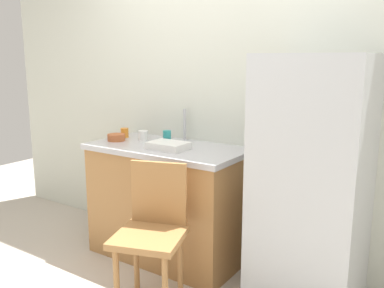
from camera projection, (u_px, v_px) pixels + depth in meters
The scene contains 11 objects.
back_wall at pixel (227, 90), 3.15m from camera, with size 4.80×0.10×2.57m, color silver.
cabinet_base at pixel (169, 204), 3.20m from camera, with size 1.16×0.60×0.84m, color #A87542.
countertop at pixel (168, 148), 3.11m from camera, with size 1.20×0.64×0.04m, color #B7B7BC.
faucet at pixel (185, 125), 3.30m from camera, with size 0.02×0.02×0.25m, color #B7B7BC.
refrigerator at pixel (311, 183), 2.54m from camera, with size 0.63×0.59×1.55m, color silver.
chair at pixel (152, 229), 2.54m from camera, with size 0.51×0.51×0.89m.
dish_tray at pixel (168, 146), 2.99m from camera, with size 0.28×0.20×0.05m, color white.
terracotta_bowl at pixel (116, 137), 3.29m from camera, with size 0.14×0.14×0.05m, color #B25B33.
cup_orange at pixel (125, 133), 3.43m from camera, with size 0.06×0.06×0.08m, color orange.
cup_white at pixel (143, 135), 3.31m from camera, with size 0.08×0.08×0.08m, color white.
cup_teal at pixel (167, 137), 3.18m from camera, with size 0.06×0.06×0.10m, color teal.
Camera 1 is at (1.53, -1.78, 1.52)m, focal length 38.88 mm.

